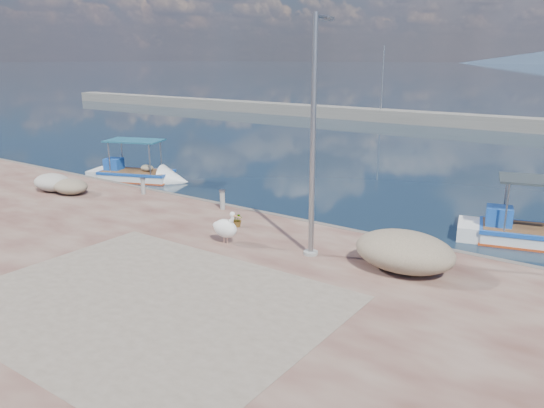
{
  "coord_description": "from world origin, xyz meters",
  "views": [
    {
      "loc": [
        10.42,
        -10.95,
        6.31
      ],
      "look_at": [
        0.0,
        3.8,
        1.3
      ],
      "focal_mm": 35.0,
      "sensor_mm": 36.0,
      "label": 1
    }
  ],
  "objects": [
    {
      "name": "boat_right",
      "position": [
        7.93,
        8.74,
        0.21
      ],
      "size": [
        5.88,
        3.16,
        2.7
      ],
      "rotation": [
        0.0,
        0.0,
        0.25
      ],
      "color": "white",
      "rests_on": "ground"
    },
    {
      "name": "net_pile_b",
      "position": [
        -9.89,
        2.43,
        0.83
      ],
      "size": [
        1.69,
        1.31,
        0.66
      ],
      "primitive_type": "ellipsoid",
      "color": "tan",
      "rests_on": "quay"
    },
    {
      "name": "pelican",
      "position": [
        -0.13,
        1.42,
        1.02
      ],
      "size": [
        1.13,
        0.52,
        1.11
      ],
      "rotation": [
        0.0,
        0.0,
        0.0
      ],
      "color": "tan",
      "rests_on": "quay"
    },
    {
      "name": "lamp_post",
      "position": [
        2.62,
        2.16,
        3.8
      ],
      "size": [
        0.44,
        0.96,
        7.0
      ],
      "color": "gray",
      "rests_on": "quay"
    },
    {
      "name": "bollard_far",
      "position": [
        -7.25,
        4.24,
        0.89
      ],
      "size": [
        0.24,
        0.24,
        0.72
      ],
      "color": "gray",
      "rests_on": "quay"
    },
    {
      "name": "net_pile_c",
      "position": [
        5.4,
        2.59,
        1.06
      ],
      "size": [
        2.85,
        2.03,
        1.12
      ],
      "primitive_type": "ellipsoid",
      "color": "tan",
      "rests_on": "quay"
    },
    {
      "name": "boat_left",
      "position": [
        -11.36,
        7.34,
        0.2
      ],
      "size": [
        5.49,
        3.48,
        2.51
      ],
      "rotation": [
        0.0,
        0.0,
        0.37
      ],
      "color": "white",
      "rests_on": "ground"
    },
    {
      "name": "quay_patch",
      "position": [
        1.0,
        -3.0,
        0.5
      ],
      "size": [
        9.0,
        7.0,
        0.01
      ],
      "primitive_type": "cube",
      "color": "gray",
      "rests_on": "quay"
    },
    {
      "name": "bollard_near",
      "position": [
        -2.82,
        4.41,
        0.93
      ],
      "size": [
        0.26,
        0.26,
        0.79
      ],
      "color": "gray",
      "rests_on": "quay"
    },
    {
      "name": "ground",
      "position": [
        0.0,
        0.0,
        0.0
      ],
      "size": [
        1400.0,
        1400.0,
        0.0
      ],
      "primitive_type": "plane",
      "color": "#162635",
      "rests_on": "ground"
    },
    {
      "name": "net_pile_a",
      "position": [
        -11.02,
        2.28,
        0.89
      ],
      "size": [
        1.9,
        1.38,
        0.78
      ],
      "primitive_type": "ellipsoid",
      "color": "#B4B0A6",
      "rests_on": "quay"
    },
    {
      "name": "quay",
      "position": [
        0.0,
        -6.0,
        0.25
      ],
      "size": [
        44.0,
        22.0,
        0.5
      ],
      "primitive_type": "cube",
      "color": "#522A23",
      "rests_on": "ground"
    },
    {
      "name": "breakwater",
      "position": [
        -0.0,
        40.0,
        0.6
      ],
      "size": [
        120.0,
        2.2,
        7.5
      ],
      "color": "gray",
      "rests_on": "ground"
    },
    {
      "name": "potted_plant",
      "position": [
        -0.92,
        2.99,
        0.77
      ],
      "size": [
        0.5,
        0.44,
        0.53
      ],
      "primitive_type": "imported",
      "rotation": [
        0.0,
        0.0,
        0.05
      ],
      "color": "#33722D",
      "rests_on": "quay"
    }
  ]
}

